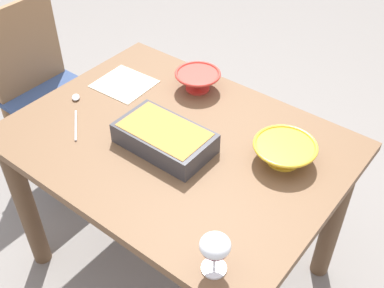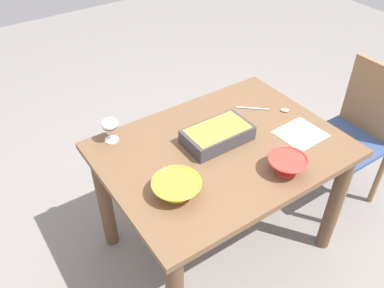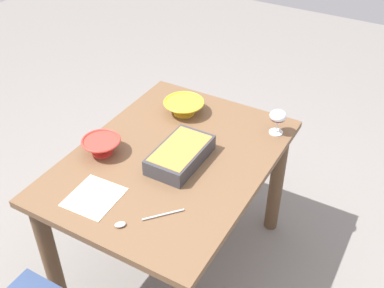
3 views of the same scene
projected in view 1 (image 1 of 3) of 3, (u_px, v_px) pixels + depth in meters
ground_plane at (179, 263)px, 2.16m from camera, size 8.00×8.00×0.00m
dining_table at (177, 168)px, 1.77m from camera, size 1.17×0.86×0.74m
chair at (46, 88)px, 2.34m from camera, size 0.39×0.41×0.91m
wine_glass at (215, 248)px, 1.21m from camera, size 0.08×0.08×0.13m
casserole_dish at (165, 137)px, 1.62m from camera, size 0.33×0.19×0.08m
mixing_bowl at (198, 80)px, 1.88m from camera, size 0.18×0.18×0.08m
small_bowl at (284, 151)px, 1.57m from camera, size 0.21×0.21×0.07m
serving_spoon at (76, 107)px, 1.81m from camera, size 0.22×0.20×0.01m
napkin at (124, 84)px, 1.94m from camera, size 0.23×0.21×0.00m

